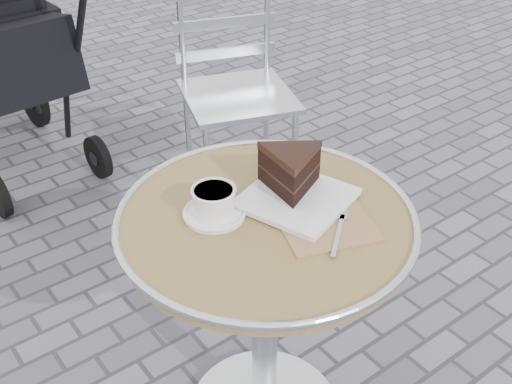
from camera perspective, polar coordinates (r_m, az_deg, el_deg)
cafe_table at (r=1.61m, az=0.85°, el=-6.92°), size 0.72×0.72×0.74m
cappuccino_set at (r=1.50m, az=-3.70°, el=-1.04°), size 0.17×0.14×0.07m
cake_plate_set at (r=1.55m, az=3.31°, el=1.37°), size 0.29×0.38×0.13m
bistro_chair at (r=2.67m, az=-2.23°, el=11.26°), size 0.54×0.54×0.95m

